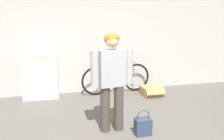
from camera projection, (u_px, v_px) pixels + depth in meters
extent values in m
cube|color=silver|center=(88.00, 40.00, 5.25)|extent=(8.00, 0.06, 2.60)
cube|color=white|center=(111.00, 77.00, 5.55)|extent=(0.08, 0.01, 0.12)
cube|color=white|center=(40.00, 78.00, 4.98)|extent=(0.78, 0.36, 0.92)
cylinder|color=#4C4238|center=(105.00, 109.00, 3.50)|extent=(0.15, 0.15, 0.76)
cylinder|color=#4C4238|center=(119.00, 108.00, 3.55)|extent=(0.15, 0.15, 0.76)
cube|color=#B2B2B7|center=(112.00, 68.00, 3.37)|extent=(0.43, 0.24, 0.57)
cylinder|color=#B2B2B7|center=(95.00, 68.00, 3.31)|extent=(0.13, 0.13, 0.54)
cylinder|color=#B2B2B7|center=(129.00, 66.00, 3.42)|extent=(0.13, 0.13, 0.54)
sphere|color=#DBB28E|center=(112.00, 41.00, 3.27)|extent=(0.21, 0.21, 0.21)
ellipsoid|color=orange|center=(112.00, 39.00, 3.28)|extent=(0.24, 0.22, 0.18)
torus|color=black|center=(96.00, 81.00, 5.18)|extent=(0.70, 0.11, 0.70)
torus|color=black|center=(136.00, 77.00, 5.50)|extent=(0.70, 0.11, 0.70)
cylinder|color=#999EA3|center=(104.00, 81.00, 5.25)|extent=(0.40, 0.07, 0.09)
cylinder|color=#999EA3|center=(102.00, 73.00, 5.19)|extent=(0.32, 0.06, 0.39)
cylinder|color=#999EA3|center=(110.00, 73.00, 5.25)|extent=(0.14, 0.05, 0.43)
cylinder|color=#999EA3|center=(122.00, 73.00, 5.35)|extent=(0.55, 0.09, 0.43)
cylinder|color=#999EA3|center=(120.00, 65.00, 5.28)|extent=(0.63, 0.09, 0.05)
cylinder|color=#999EA3|center=(134.00, 71.00, 5.44)|extent=(0.16, 0.05, 0.36)
cylinder|color=#999EA3|center=(133.00, 63.00, 5.38)|extent=(0.07, 0.04, 0.08)
cylinder|color=#999EA3|center=(133.00, 62.00, 5.38)|extent=(0.07, 0.46, 0.02)
ellipsoid|color=black|center=(108.00, 64.00, 5.18)|extent=(0.23, 0.10, 0.05)
ellipsoid|color=#EAD64C|center=(44.00, 58.00, 4.85)|extent=(0.15, 0.04, 0.04)
ellipsoid|color=#EAD64C|center=(39.00, 58.00, 4.85)|extent=(0.14, 0.09, 0.04)
ellipsoid|color=#EAD64C|center=(48.00, 58.00, 4.89)|extent=(0.14, 0.09, 0.03)
sphere|color=brown|center=(37.00, 58.00, 4.85)|extent=(0.02, 0.02, 0.02)
cube|color=#334260|center=(143.00, 127.00, 3.44)|extent=(0.26, 0.16, 0.27)
torus|color=#334260|center=(143.00, 116.00, 3.40)|extent=(0.21, 0.02, 0.21)
cube|color=tan|center=(152.00, 91.00, 5.27)|extent=(0.48, 0.43, 0.20)
cube|color=tan|center=(155.00, 90.00, 5.04)|extent=(0.45, 0.15, 0.19)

